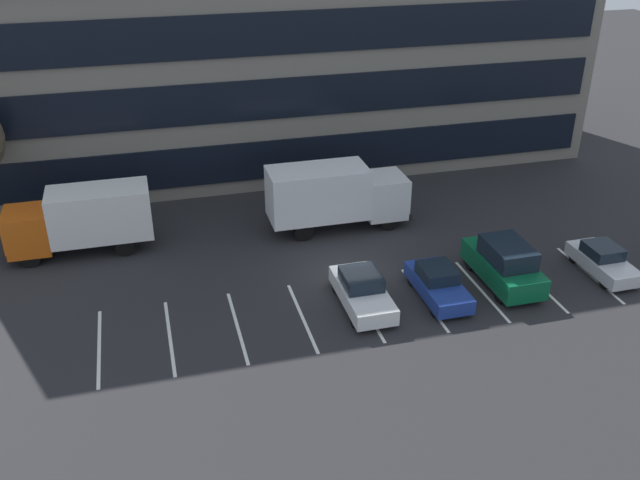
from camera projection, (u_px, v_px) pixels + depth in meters
name	position (u px, v px, depth m)	size (l,w,h in m)	color
ground_plane	(348.00, 279.00, 32.94)	(120.00, 120.00, 0.00)	#262628
office_building	(267.00, 14.00, 44.13)	(38.95, 13.75, 18.00)	slate
lot_markings	(364.00, 308.00, 30.78)	(22.54, 5.40, 0.01)	silver
box_truck_white	(335.00, 194.00, 36.87)	(7.47, 2.48, 3.47)	white
box_truck_orange	(82.00, 218.00, 34.55)	(7.07, 2.34, 3.28)	#D85914
sedan_silver	(603.00, 261.00, 33.19)	(1.62, 3.88, 1.39)	silver
suv_forest	(504.00, 264.00, 32.17)	(2.00, 4.72, 2.14)	#0C5933
sedan_navy	(438.00, 284.00, 31.27)	(1.70, 4.06, 1.45)	navy
sedan_white	(362.00, 291.00, 30.61)	(1.83, 4.36, 1.56)	white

